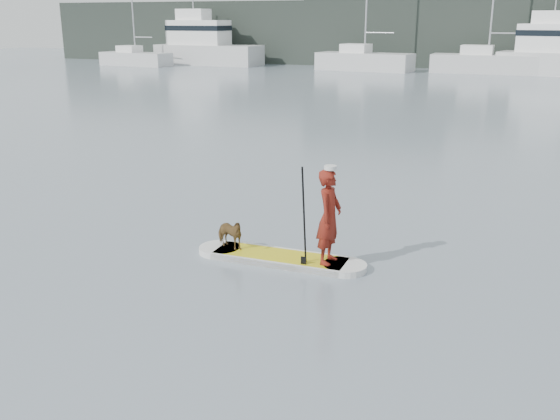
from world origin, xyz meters
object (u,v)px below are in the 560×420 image
(paddleboard, at_px, (280,258))
(sailboat_a, at_px, (135,58))
(sailboat_c, at_px, (364,60))
(motor_yacht_b, at_px, (204,44))
(paddler, at_px, (329,217))
(dog, at_px, (229,233))
(sailboat_d, at_px, (487,62))

(paddleboard, bearing_deg, sailboat_a, 126.34)
(sailboat_c, xyz_separation_m, motor_yacht_b, (-16.32, 1.45, 1.06))
(paddler, xyz_separation_m, sailboat_a, (-32.31, 41.98, -0.24))
(dog, relative_size, sailboat_c, 0.06)
(paddler, relative_size, sailboat_c, 0.14)
(paddleboard, xyz_separation_m, dog, (-1.04, -0.01, 0.36))
(paddleboard, relative_size, paddler, 1.92)
(paddler, xyz_separation_m, sailboat_d, (-0.31, 45.11, -0.03))
(paddler, bearing_deg, sailboat_a, 40.25)
(paddler, relative_size, sailboat_a, 0.16)
(dog, height_order, sailboat_a, sailboat_a)
(paddler, bearing_deg, sailboat_c, 15.96)
(sailboat_d, relative_size, motor_yacht_b, 1.24)
(sailboat_d, bearing_deg, paddleboard, -89.67)
(sailboat_a, height_order, motor_yacht_b, sailboat_a)
(paddler, bearing_deg, motor_yacht_b, 33.04)
(sailboat_c, bearing_deg, sailboat_d, 13.17)
(paddler, height_order, dog, paddler)
(paddler, height_order, sailboat_c, sailboat_c)
(sailboat_c, bearing_deg, paddleboard, -69.70)
(dog, xyz_separation_m, motor_yacht_b, (-24.79, 45.69, 1.52))
(dog, distance_m, sailboat_a, 51.81)
(paddleboard, bearing_deg, sailboat_d, 88.78)
(sailboat_a, xyz_separation_m, sailboat_c, (21.86, 2.24, 0.15))
(paddleboard, height_order, paddler, paddler)
(paddler, height_order, sailboat_a, sailboat_a)
(paddler, distance_m, sailboat_c, 45.44)
(dog, xyz_separation_m, sailboat_c, (-8.47, 44.24, 0.46))
(paddler, relative_size, motor_yacht_b, 0.16)
(paddleboard, bearing_deg, motor_yacht_b, 119.07)
(paddleboard, relative_size, sailboat_c, 0.28)
(sailboat_a, distance_m, sailboat_c, 21.97)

